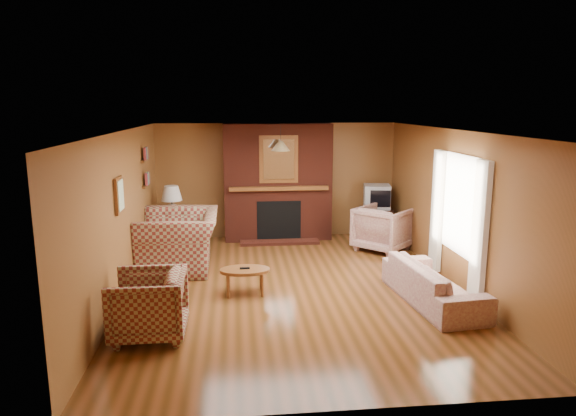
{
  "coord_description": "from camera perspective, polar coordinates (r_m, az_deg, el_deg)",
  "views": [
    {
      "loc": [
        -0.88,
        -7.45,
        2.77
      ],
      "look_at": [
        -0.04,
        0.6,
        1.14
      ],
      "focal_mm": 32.0,
      "sensor_mm": 36.0,
      "label": 1
    }
  ],
  "objects": [
    {
      "name": "plaid_loveseat",
      "position": [
        8.98,
        -12.0,
        -3.58
      ],
      "size": [
        1.33,
        1.51,
        0.98
      ],
      "primitive_type": "imported",
      "rotation": [
        0.0,
        0.0,
        -1.56
      ],
      "color": "maroon",
      "rests_on": "floor"
    },
    {
      "name": "tv_stand",
      "position": [
        10.93,
        9.74,
        -1.68
      ],
      "size": [
        0.61,
        0.56,
        0.66
      ],
      "primitive_type": "cube",
      "rotation": [
        0.0,
        0.0,
        -0.02
      ],
      "color": "black",
      "rests_on": "floor"
    },
    {
      "name": "botanical_print",
      "position": [
        7.42,
        -18.24,
        1.36
      ],
      "size": [
        0.05,
        0.4,
        0.5
      ],
      "color": "brown",
      "rests_on": "wall_left"
    },
    {
      "name": "floor",
      "position": [
        7.99,
        0.72,
        -8.88
      ],
      "size": [
        6.5,
        6.5,
        0.0
      ],
      "primitive_type": "plane",
      "color": "#4D2D10",
      "rests_on": "ground"
    },
    {
      "name": "side_table",
      "position": [
        10.28,
        -12.63,
        -2.86
      ],
      "size": [
        0.45,
        0.45,
        0.58
      ],
      "primitive_type": "cube",
      "rotation": [
        0.0,
        0.0,
        0.03
      ],
      "color": "brown",
      "rests_on": "floor"
    },
    {
      "name": "ceiling",
      "position": [
        7.51,
        0.77,
        8.57
      ],
      "size": [
        6.5,
        6.5,
        0.0
      ],
      "primitive_type": "plane",
      "rotation": [
        3.14,
        0.0,
        0.0
      ],
      "color": "silver",
      "rests_on": "wall_back"
    },
    {
      "name": "table_lamp",
      "position": [
        10.14,
        -12.79,
        0.76
      ],
      "size": [
        0.4,
        0.4,
        0.67
      ],
      "color": "white",
      "rests_on": "side_table"
    },
    {
      "name": "wall_left",
      "position": [
        7.78,
        -17.87,
        -0.8
      ],
      "size": [
        0.0,
        6.5,
        6.5
      ],
      "primitive_type": "plane",
      "rotation": [
        1.57,
        0.0,
        1.57
      ],
      "color": "brown",
      "rests_on": "floor"
    },
    {
      "name": "pendant_light",
      "position": [
        9.82,
        -0.82,
        6.9
      ],
      "size": [
        0.36,
        0.36,
        0.48
      ],
      "color": "black",
      "rests_on": "ceiling"
    },
    {
      "name": "coffee_table",
      "position": [
        7.68,
        -4.82,
        -7.16
      ],
      "size": [
        0.74,
        0.46,
        0.41
      ],
      "color": "brown",
      "rests_on": "floor"
    },
    {
      "name": "crt_tv",
      "position": [
        10.81,
        9.85,
        1.27
      ],
      "size": [
        0.61,
        0.61,
        0.49
      ],
      "color": "#A1A3A8",
      "rests_on": "tv_stand"
    },
    {
      "name": "wall_back",
      "position": [
        10.85,
        -1.26,
        3.07
      ],
      "size": [
        6.5,
        0.0,
        6.5
      ],
      "primitive_type": "plane",
      "rotation": [
        1.57,
        0.0,
        0.0
      ],
      "color": "brown",
      "rests_on": "floor"
    },
    {
      "name": "floral_armchair",
      "position": [
        10.06,
        10.5,
        -2.26
      ],
      "size": [
        1.31,
        1.31,
        0.85
      ],
      "primitive_type": "imported",
      "rotation": [
        0.0,
        0.0,
        2.34
      ],
      "color": "beige",
      "rests_on": "floor"
    },
    {
      "name": "window_right",
      "position": [
        8.14,
        18.32,
        -0.84
      ],
      "size": [
        0.1,
        1.85,
        2.0
      ],
      "color": "beige",
      "rests_on": "wall_right"
    },
    {
      "name": "wall_right",
      "position": [
        8.33,
        18.1,
        -0.05
      ],
      "size": [
        0.0,
        6.5,
        6.5
      ],
      "primitive_type": "plane",
      "rotation": [
        1.57,
        0.0,
        -1.57
      ],
      "color": "brown",
      "rests_on": "floor"
    },
    {
      "name": "floral_sofa",
      "position": [
        7.65,
        15.84,
        -8.02
      ],
      "size": [
        0.96,
        2.02,
        0.57
      ],
      "primitive_type": "imported",
      "rotation": [
        0.0,
        0.0,
        1.67
      ],
      "color": "beige",
      "rests_on": "floor"
    },
    {
      "name": "wall_front",
      "position": [
        4.57,
        5.54,
        -8.79
      ],
      "size": [
        6.5,
        0.0,
        6.5
      ],
      "primitive_type": "plane",
      "rotation": [
        -1.57,
        0.0,
        0.0
      ],
      "color": "brown",
      "rests_on": "floor"
    },
    {
      "name": "bookshelf",
      "position": [
        9.54,
        -15.4,
        4.34
      ],
      "size": [
        0.09,
        0.55,
        0.71
      ],
      "color": "brown",
      "rests_on": "wall_left"
    },
    {
      "name": "plaid_armchair",
      "position": [
        6.51,
        -15.28,
        -10.36
      ],
      "size": [
        0.89,
        0.87,
        0.81
      ],
      "primitive_type": "imported",
      "rotation": [
        0.0,
        0.0,
        -1.57
      ],
      "color": "maroon",
      "rests_on": "floor"
    },
    {
      "name": "fireplace",
      "position": [
        10.59,
        -1.14,
        2.77
      ],
      "size": [
        2.2,
        0.82,
        2.4
      ],
      "color": "#511C11",
      "rests_on": "floor"
    }
  ]
}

